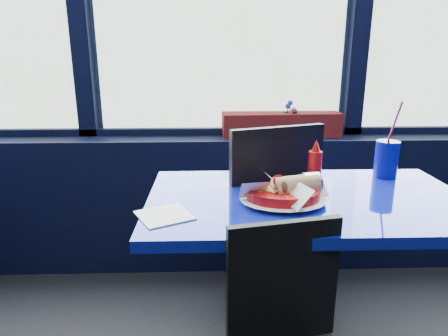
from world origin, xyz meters
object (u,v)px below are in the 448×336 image
chair_near_back (280,211)px  food_basket (285,193)px  near_table (305,241)px  soda_cup (386,158)px  flower_vase (290,126)px  planter_box (281,124)px  ketchup_bottle (315,167)px

chair_near_back → food_basket: bearing=62.5°
near_table → soda_cup: soda_cup is taller
chair_near_back → soda_cup: soda_cup is taller
soda_cup → near_table: bearing=-148.6°
flower_vase → planter_box: bearing=154.0°
food_basket → ketchup_bottle: ketchup_bottle is taller
soda_cup → ketchup_bottle: bearing=-158.2°
planter_box → food_basket: (-0.15, -0.95, -0.08)m
chair_near_back → ketchup_bottle: size_ratio=4.93×
near_table → flower_vase: 0.92m
food_basket → planter_box: bearing=92.0°
food_basket → ketchup_bottle: 0.22m
near_table → chair_near_back: (-0.05, 0.32, -0.00)m
flower_vase → food_basket: size_ratio=0.69×
food_basket → near_table: bearing=42.0°
near_table → flower_vase: size_ratio=5.77×
flower_vase → soda_cup: size_ratio=0.62×
near_table → soda_cup: size_ratio=3.60×
near_table → soda_cup: bearing=31.4°
planter_box → food_basket: planter_box is taller
flower_vase → ketchup_bottle: 0.77m
ketchup_bottle → near_table: bearing=-114.3°
planter_box → soda_cup: (0.35, -0.65, -0.04)m
flower_vase → soda_cup: (0.30, -0.63, -0.03)m
flower_vase → soda_cup: 0.70m
near_table → ketchup_bottle: 0.29m
planter_box → ketchup_bottle: size_ratio=3.43×
planter_box → ketchup_bottle: bearing=-92.8°
ketchup_bottle → planter_box: bearing=90.0°
flower_vase → ketchup_bottle: (-0.05, -0.77, -0.03)m
near_table → planter_box: (0.05, 0.89, 0.30)m
flower_vase → ketchup_bottle: flower_vase is taller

